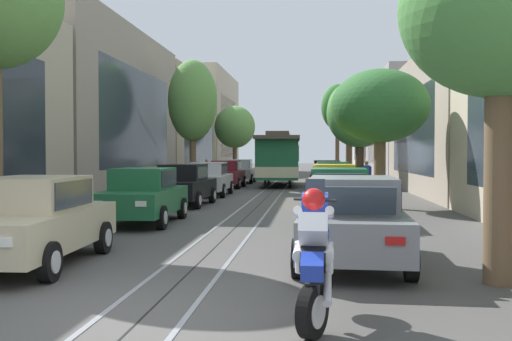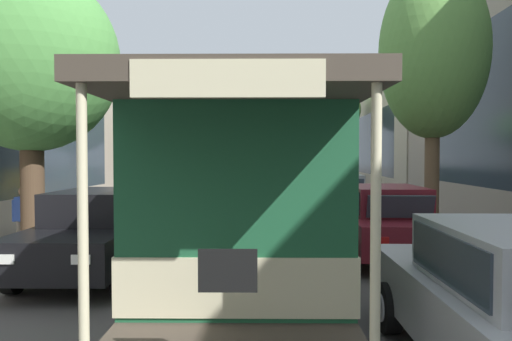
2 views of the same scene
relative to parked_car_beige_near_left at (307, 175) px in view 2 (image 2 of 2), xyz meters
The scene contains 21 objects.
ground_plane 24.09m from the parked_car_beige_near_left, 83.01° to the left, with size 168.77×168.77×0.00m, color #4C4947.
trolley_track_rails 28.81m from the parked_car_beige_near_left, 84.16° to the left, with size 1.14×75.51×0.01m.
parked_car_beige_near_left is the anchor object (origin of this frame).
parked_car_green_second_left 6.42m from the parked_car_beige_near_left, 88.60° to the left, with size 2.05×4.38×1.58m.
parked_car_black_mid_left 12.19m from the parked_car_beige_near_left, 89.72° to the left, with size 2.10×4.40×1.58m.
parked_car_silver_fourth_left 17.61m from the parked_car_beige_near_left, 89.68° to the left, with size 2.02×4.37×1.58m.
parked_car_maroon_fifth_left 24.13m from the parked_car_beige_near_left, 90.03° to the left, with size 2.01×4.36×1.58m.
parked_car_grey_near_right 5.74m from the parked_car_beige_near_left, ahead, with size 2.12×4.41×1.58m.
parked_car_green_second_right 8.92m from the parked_car_beige_near_left, 49.85° to the left, with size 2.10×4.40×1.58m.
parked_car_yellow_mid_right 14.18m from the parked_car_beige_near_left, 65.86° to the left, with size 2.09×4.40×1.58m.
parked_car_green_fourth_right 20.40m from the parked_car_beige_near_left, 72.95° to the left, with size 2.07×4.39×1.58m.
parked_car_black_fifth_right 26.42m from the parked_car_beige_near_left, 77.20° to the left, with size 2.07×4.39×1.58m.
street_tree_kerb_left_near 5.45m from the parked_car_beige_near_left, 131.32° to the left, with size 3.08×3.15×7.01m.
street_tree_kerb_left_second 22.80m from the parked_car_beige_near_left, 94.16° to the left, with size 2.73×2.72×7.19m.
street_tree_kerb_right_near 8.56m from the parked_car_beige_near_left, ahead, with size 3.08×3.28×5.58m.
street_tree_kerb_right_second 14.31m from the parked_car_beige_near_left, 57.89° to the left, with size 3.57×3.76×5.07m.
street_tree_kerb_right_mid 26.00m from the parked_car_beige_near_left, 72.58° to the left, with size 3.82×3.08×6.28m.
cable_car_trolley 26.48m from the parked_car_beige_near_left, 83.64° to the left, with size 2.80×9.17×3.28m.
motorcycle_with_rider 5.97m from the parked_car_beige_near_left, 32.93° to the right, with size 0.52×1.88×1.69m.
pedestrian_on_left_pavement 25.57m from the parked_car_beige_near_left, 71.54° to the left, with size 0.55×0.31×1.55m.
fire_hydrant 3.10m from the parked_car_beige_near_left, 120.66° to the left, with size 0.40×0.22×0.84m.
Camera 2 is at (-0.47, 37.64, 2.25)m, focal length 32.69 mm.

